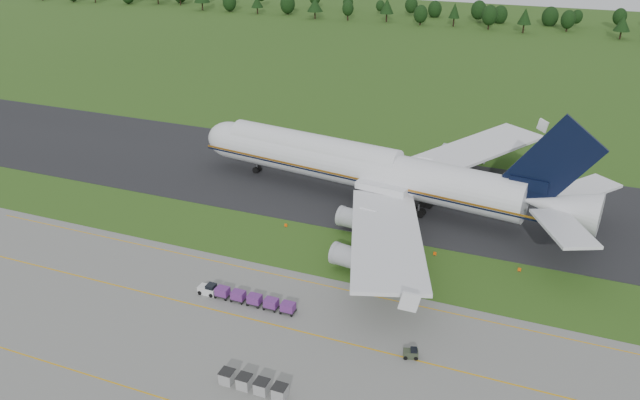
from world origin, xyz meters
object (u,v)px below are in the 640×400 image
at_px(edge_markers, 395,246).
at_px(utility_cart, 411,354).
at_px(aircraft, 368,168).
at_px(baggage_train, 245,297).
at_px(uld_row, 253,384).

bearing_deg(edge_markers, utility_cart, -70.66).
relative_size(aircraft, baggage_train, 5.24).
xyz_separation_m(uld_row, edge_markers, (6.90, 40.16, -0.64)).
distance_m(utility_cart, edge_markers, 28.79).
bearing_deg(uld_row, edge_markers, 80.25).
distance_m(baggage_train, uld_row, 18.69).
relative_size(baggage_train, uld_row, 1.78).
distance_m(baggage_train, utility_cart, 26.24).
height_order(utility_cart, edge_markers, utility_cart).
bearing_deg(baggage_train, edge_markers, 55.60).
bearing_deg(utility_cart, uld_row, -141.66).
xyz_separation_m(baggage_train, edge_markers, (16.53, 24.14, -0.66)).
height_order(aircraft, uld_row, aircraft).
relative_size(uld_row, edge_markers, 0.21).
distance_m(aircraft, utility_cart, 48.91).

